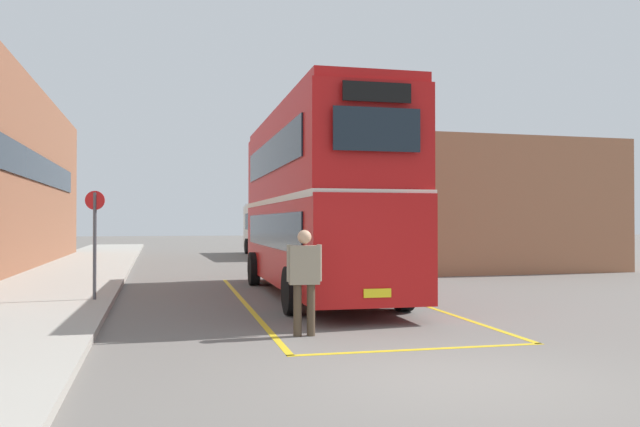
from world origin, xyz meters
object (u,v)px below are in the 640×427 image
(bus_stop_sign, at_px, (95,234))
(double_decker_bus, at_px, (316,199))
(pedestrian_boarding, at_px, (304,274))
(single_deck_bus, at_px, (277,227))

(bus_stop_sign, bearing_deg, double_decker_bus, 5.82)
(pedestrian_boarding, bearing_deg, double_decker_bus, 73.91)
(bus_stop_sign, bearing_deg, pedestrian_boarding, -52.90)
(single_deck_bus, bearing_deg, pedestrian_boarding, -99.54)
(pedestrian_boarding, bearing_deg, single_deck_bus, 80.46)
(double_decker_bus, xyz_separation_m, pedestrian_boarding, (-1.60, -5.55, -1.47))
(single_deck_bus, bearing_deg, double_decker_bus, -97.60)
(double_decker_bus, xyz_separation_m, single_deck_bus, (2.57, 19.28, -0.87))
(single_deck_bus, height_order, bus_stop_sign, single_deck_bus)
(double_decker_bus, relative_size, single_deck_bus, 1.08)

